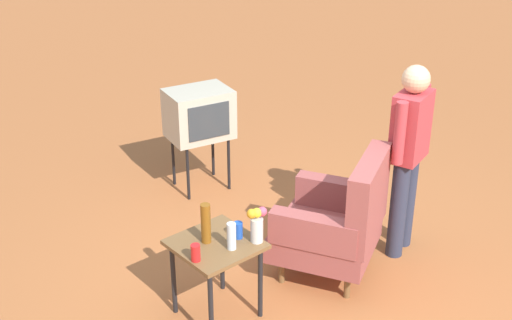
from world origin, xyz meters
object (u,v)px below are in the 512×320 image
Objects in this scene: tv_on_stand at (199,115)px; soda_can_red at (196,253)px; bottle_short_clear at (231,236)px; side_table at (216,253)px; person_standing at (409,149)px; flower_vase at (257,223)px; armchair at (338,221)px; soda_can_blue at (238,230)px; bottle_tall_amber at (206,223)px.

tv_on_stand is 8.44× the size of soda_can_red.
tv_on_stand is at bearing -120.49° from bottle_short_clear.
side_table is at bearing 56.67° from tv_on_stand.
person_standing reaches higher than flower_vase.
armchair is 8.69× the size of soda_can_red.
armchair is at bearing 87.55° from tv_on_stand.
bottle_short_clear is at bearing -11.97° from flower_vase.
person_standing is at bearing 173.32° from soda_can_red.
armchair is 8.69× the size of soda_can_blue.
tv_on_stand is 5.15× the size of bottle_short_clear.
armchair is 1.03m from bottle_short_clear.
side_table is 0.60× the size of tv_on_stand.
flower_vase is (0.80, -0.04, 0.27)m from armchair.
soda_can_red is at bearing 5.13° from soda_can_blue.
soda_can_red is (1.95, -0.23, -0.26)m from person_standing.
flower_vase reaches higher than side_table.
bottle_short_clear is (1.00, -0.09, 0.22)m from armchair.
soda_can_red is (0.27, -0.04, -0.04)m from bottle_short_clear.
armchair is 1.14m from bottle_tall_amber.
bottle_short_clear is at bearing -6.26° from person_standing.
tv_on_stand is 2.07m from flower_vase.
tv_on_stand reaches higher than side_table.
bottle_tall_amber is at bearing -66.61° from bottle_short_clear.
soda_can_blue is at bearing 162.03° from side_table.
bottle_tall_amber reaches higher than flower_vase.
soda_can_blue is at bearing -9.67° from person_standing.
soda_can_blue is at bearing -174.87° from soda_can_red.
flower_vase is at bearing 64.73° from tv_on_stand.
bottle_tall_amber reaches higher than soda_can_red.
soda_can_red is at bearing 20.64° from side_table.
bottle_tall_amber is (0.20, -0.10, 0.09)m from soda_can_blue.
tv_on_stand is 2.00m from soda_can_blue.
tv_on_stand is at bearing -127.12° from soda_can_red.
person_standing is 1.60m from soda_can_blue.
soda_can_red is (0.40, 0.04, 0.00)m from soda_can_blue.
side_table is at bearing -17.97° from soda_can_blue.
soda_can_blue is at bearing 153.04° from bottle_tall_amber.
person_standing is (-1.72, 0.32, 0.41)m from side_table.
bottle_short_clear is 1.64× the size of soda_can_red.
person_standing is 13.44× the size of soda_can_red.
bottle_short_clear reaches higher than soda_can_red.
person_standing is at bearing 171.81° from armchair.
flower_vase is (-0.19, 0.04, 0.05)m from bottle_short_clear.
side_table is 0.38m from flower_vase.
armchair reaches higher than tv_on_stand.
bottle_tall_amber is (-0.19, -0.14, 0.09)m from soda_can_red.
soda_can_red is at bearing 35.74° from bottle_tall_amber.
bottle_tall_amber reaches higher than soda_can_blue.
armchair reaches higher than soda_can_red.
soda_can_blue is 0.25m from bottle_tall_amber.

